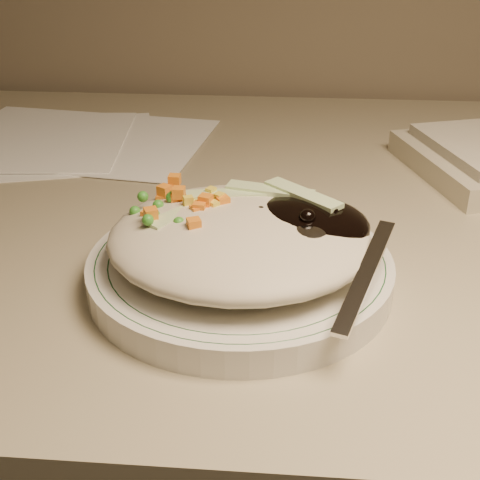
{
  "coord_description": "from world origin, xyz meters",
  "views": [
    {
      "loc": [
        -0.07,
        0.78,
        1.0
      ],
      "look_at": [
        -0.11,
        1.21,
        0.78
      ],
      "focal_mm": 50.0,
      "sensor_mm": 36.0,
      "label": 1
    }
  ],
  "objects": [
    {
      "name": "desk",
      "position": [
        0.0,
        1.38,
        0.54
      ],
      "size": [
        1.4,
        0.7,
        0.74
      ],
      "color": "gray",
      "rests_on": "ground"
    },
    {
      "name": "plate",
      "position": [
        -0.11,
        1.21,
        0.75
      ],
      "size": [
        0.23,
        0.23,
        0.02
      ],
      "primitive_type": "cylinder",
      "color": "silver",
      "rests_on": "desk"
    },
    {
      "name": "plate_rim",
      "position": [
        -0.11,
        1.21,
        0.76
      ],
      "size": [
        0.22,
        0.22,
        0.0
      ],
      "color": "#144723",
      "rests_on": "plate"
    },
    {
      "name": "meal",
      "position": [
        -0.1,
        1.21,
        0.78
      ],
      "size": [
        0.21,
        0.19,
        0.05
      ],
      "color": "#B6AB94",
      "rests_on": "plate"
    },
    {
      "name": "papers",
      "position": [
        -0.38,
        1.51,
        0.74
      ],
      "size": [
        0.41,
        0.29,
        0.0
      ],
      "color": "white",
      "rests_on": "desk"
    }
  ]
}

